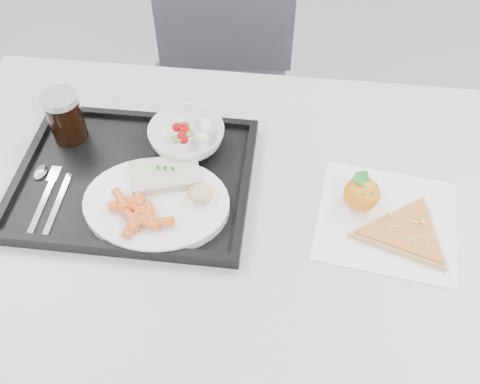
# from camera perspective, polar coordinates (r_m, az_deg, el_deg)

# --- Properties ---
(table) EXTENTS (1.20, 0.80, 0.75)m
(table) POSITION_cam_1_polar(r_m,az_deg,el_deg) (1.06, -1.53, -3.55)
(table) COLOR #A5A5A8
(table) RESTS_ON ground
(chair) EXTENTS (0.46, 0.46, 0.93)m
(chair) POSITION_cam_1_polar(r_m,az_deg,el_deg) (1.65, -2.13, 12.77)
(chair) COLOR #33343A
(chair) RESTS_ON ground
(tray) EXTENTS (0.45, 0.35, 0.03)m
(tray) POSITION_cam_1_polar(r_m,az_deg,el_deg) (1.06, -11.17, 1.37)
(tray) COLOR black
(tray) RESTS_ON table
(dinner_plate) EXTENTS (0.27, 0.27, 0.02)m
(dinner_plate) POSITION_cam_1_polar(r_m,az_deg,el_deg) (0.99, -8.89, -1.24)
(dinner_plate) COLOR white
(dinner_plate) RESTS_ON tray
(fish_fillet) EXTENTS (0.15, 0.11, 0.02)m
(fish_fillet) POSITION_cam_1_polar(r_m,az_deg,el_deg) (1.01, -7.97, 1.90)
(fish_fillet) COLOR beige
(fish_fillet) RESTS_ON dinner_plate
(bread_roll) EXTENTS (0.05, 0.04, 0.03)m
(bread_roll) POSITION_cam_1_polar(r_m,az_deg,el_deg) (0.97, -4.21, -0.11)
(bread_roll) COLOR tan
(bread_roll) RESTS_ON dinner_plate
(salad_bowl) EXTENTS (0.15, 0.15, 0.05)m
(salad_bowl) POSITION_cam_1_polar(r_m,az_deg,el_deg) (1.08, -5.70, 5.88)
(salad_bowl) COLOR white
(salad_bowl) RESTS_ON tray
(cola_glass) EXTENTS (0.07, 0.07, 0.11)m
(cola_glass) POSITION_cam_1_polar(r_m,az_deg,el_deg) (1.13, -18.17, 7.72)
(cola_glass) COLOR black
(cola_glass) RESTS_ON tray
(cutlery) EXTENTS (0.08, 0.17, 0.01)m
(cutlery) POSITION_cam_1_polar(r_m,az_deg,el_deg) (1.07, -19.85, 0.22)
(cutlery) COLOR silver
(cutlery) RESTS_ON tray
(napkin) EXTENTS (0.28, 0.27, 0.00)m
(napkin) POSITION_cam_1_polar(r_m,az_deg,el_deg) (1.02, 15.33, -2.88)
(napkin) COLOR white
(napkin) RESTS_ON table
(tangerine) EXTENTS (0.08, 0.08, 0.07)m
(tangerine) POSITION_cam_1_polar(r_m,az_deg,el_deg) (1.01, 12.87, -0.15)
(tangerine) COLOR orange
(tangerine) RESTS_ON napkin
(pizza_slice) EXTENTS (0.24, 0.24, 0.02)m
(pizza_slice) POSITION_cam_1_polar(r_m,az_deg,el_deg) (1.00, 17.26, -4.19)
(pizza_slice) COLOR tan
(pizza_slice) RESTS_ON napkin
(carrot_pile) EXTENTS (0.13, 0.10, 0.03)m
(carrot_pile) POSITION_cam_1_polar(r_m,az_deg,el_deg) (0.96, -10.88, -2.27)
(carrot_pile) COLOR orange
(carrot_pile) RESTS_ON dinner_plate
(salad_contents) EXTENTS (0.08, 0.08, 0.02)m
(salad_contents) POSITION_cam_1_polar(r_m,az_deg,el_deg) (1.08, -4.94, 6.42)
(salad_contents) COLOR #A40309
(salad_contents) RESTS_ON salad_bowl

